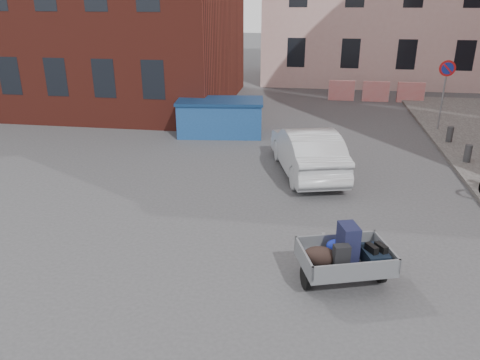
# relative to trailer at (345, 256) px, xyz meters

# --- Properties ---
(ground) EXTENTS (120.00, 120.00, 0.00)m
(ground) POSITION_rel_trailer_xyz_m (-1.83, 1.71, -0.61)
(ground) COLOR #38383A
(ground) RESTS_ON ground
(far_building) EXTENTS (6.00, 6.00, 8.00)m
(far_building) POSITION_rel_trailer_xyz_m (-21.83, 23.71, 3.39)
(far_building) COLOR maroon
(far_building) RESTS_ON ground
(no_parking_sign) EXTENTS (0.60, 0.09, 2.65)m
(no_parking_sign) POSITION_rel_trailer_xyz_m (4.17, 11.19, 1.41)
(no_parking_sign) COLOR gray
(no_parking_sign) RESTS_ON sidewalk
(barriers) EXTENTS (4.70, 0.18, 1.00)m
(barriers) POSITION_rel_trailer_xyz_m (2.37, 16.71, -0.11)
(barriers) COLOR red
(barriers) RESTS_ON ground
(trailer) EXTENTS (1.86, 1.97, 1.20)m
(trailer) POSITION_rel_trailer_xyz_m (0.00, 0.00, 0.00)
(trailer) COLOR black
(trailer) RESTS_ON ground
(dumpster) EXTENTS (3.41, 2.05, 1.36)m
(dumpster) POSITION_rel_trailer_xyz_m (-4.19, 9.54, 0.08)
(dumpster) COLOR navy
(dumpster) RESTS_ON ground
(silver_car) EXTENTS (2.55, 4.48, 1.40)m
(silver_car) POSITION_rel_trailer_xyz_m (-0.82, 5.86, 0.09)
(silver_car) COLOR #AEB1B6
(silver_car) RESTS_ON ground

